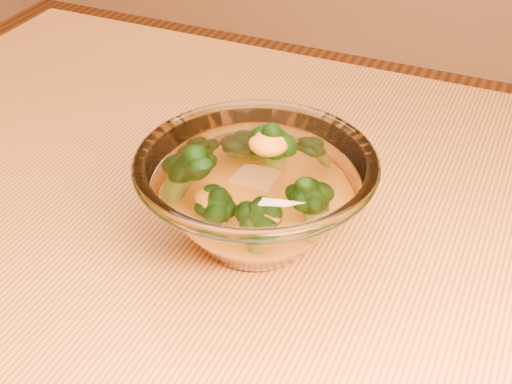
% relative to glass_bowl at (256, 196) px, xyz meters
% --- Properties ---
extents(glass_bowl, '(0.20, 0.20, 0.09)m').
position_rel_glass_bowl_xyz_m(glass_bowl, '(0.00, 0.00, 0.00)').
color(glass_bowl, white).
rests_on(glass_bowl, table).
extents(cheese_sauce, '(0.11, 0.11, 0.03)m').
position_rel_glass_bowl_xyz_m(cheese_sauce, '(0.00, 0.00, -0.02)').
color(cheese_sauce, orange).
rests_on(cheese_sauce, glass_bowl).
extents(broccoli_heap, '(0.14, 0.13, 0.07)m').
position_rel_glass_bowl_xyz_m(broccoli_heap, '(-0.01, 0.00, 0.01)').
color(broccoli_heap, black).
rests_on(broccoli_heap, cheese_sauce).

